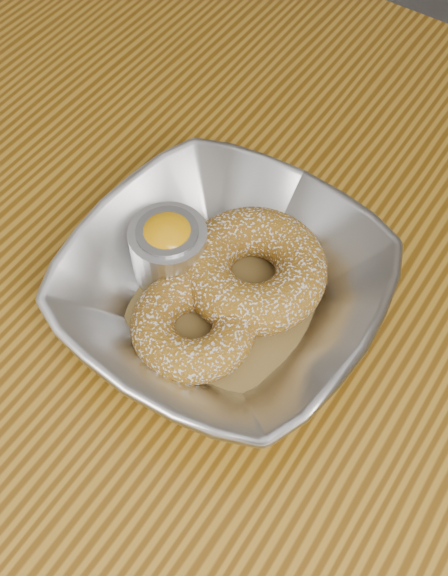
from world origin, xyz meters
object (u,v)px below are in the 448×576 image
Objects in this scene: table at (191,318)px; serving_bowl at (224,290)px; donut_front at (194,325)px; ramekin at (169,249)px; donut_back at (254,269)px.

table is 5.29× the size of serving_bowl.
serving_bowl is 2.50× the size of donut_front.
ramekin is at bearing 177.57° from serving_bowl.
donut_back is 0.06m from donut_front.
ramekin is (0.00, -0.02, 0.14)m from table.
donut_back is at bearing 22.05° from ramekin.
ramekin is (-0.05, 0.04, 0.01)m from donut_front.
table is 0.15m from donut_front.
donut_back is 1.89× the size of ramekin.
table is 10.90× the size of donut_back.
serving_bowl is 2.06× the size of donut_back.
donut_back is at bearing 2.16° from table.
ramekin is at bearing -157.95° from donut_back.
table is 0.14m from ramekin.
table is at bearing 155.66° from serving_bowl.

